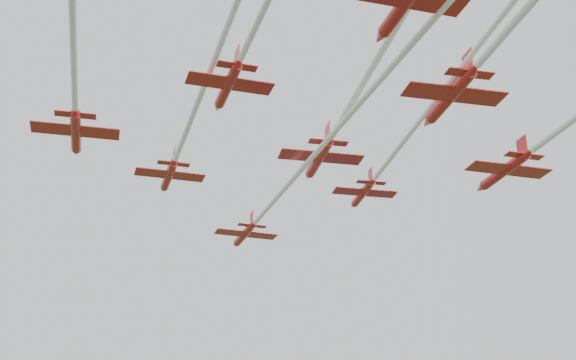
% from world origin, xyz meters
% --- Properties ---
extents(jet_lead, '(31.40, 57.02, 2.55)m').
position_xyz_m(jet_lead, '(2.59, 1.58, 58.24)').
color(jet_lead, red).
extents(jet_row2_left, '(29.61, 58.29, 2.47)m').
position_xyz_m(jet_row2_left, '(-3.24, -16.63, 60.14)').
color(jet_row2_left, red).
extents(jet_row2_right, '(26.51, 63.95, 2.43)m').
position_xyz_m(jet_row2_right, '(18.50, -8.65, 60.40)').
color(jet_row2_right, red).
extents(jet_row3_left, '(27.38, 60.49, 2.64)m').
position_xyz_m(jet_row3_left, '(-8.98, -32.65, 58.72)').
color(jet_row3_left, red).
extents(jet_row3_mid, '(23.61, 55.09, 2.83)m').
position_xyz_m(jet_row3_mid, '(12.72, -17.05, 59.67)').
color(jet_row3_mid, red).
extents(jet_row4_left, '(24.50, 46.89, 2.39)m').
position_xyz_m(jet_row4_left, '(7.39, -34.28, 59.13)').
color(jet_row4_left, red).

